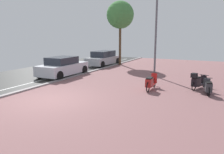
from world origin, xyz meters
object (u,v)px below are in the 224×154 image
scooter_far (208,87)px  parked_car_far (103,58)px  parked_car_near (63,67)px  scooter_near (151,83)px  street_tree (120,15)px  lamp_post (156,27)px  scooter_mid (197,81)px

scooter_far → parked_car_far: parked_car_far is taller
parked_car_near → parked_car_far: 6.34m
scooter_near → street_tree: 11.32m
parked_car_far → street_tree: size_ratio=0.69×
lamp_post → street_tree: (-4.84, 4.70, 1.37)m
scooter_near → parked_car_far: bearing=132.9°
scooter_mid → parked_car_near: bearing=-179.6°
scooter_far → lamp_post: bearing=136.1°
parked_car_near → lamp_post: 7.21m
scooter_far → parked_car_far: bearing=144.0°
scooter_near → parked_car_near: parked_car_near is taller
scooter_mid → lamp_post: (-3.15, 2.68, 3.02)m
parked_car_near → parked_car_far: parked_car_far is taller
parked_car_near → scooter_far: bearing=-5.0°
scooter_far → lamp_post: 6.04m
scooter_near → scooter_mid: bearing=30.3°
scooter_mid → street_tree: street_tree is taller
scooter_near → scooter_far: bearing=7.9°
scooter_far → scooter_mid: bearing=122.8°
scooter_far → lamp_post: (-3.74, 3.60, 3.08)m
scooter_near → parked_car_near: bearing=169.8°
scooter_mid → parked_car_near: size_ratio=0.42×
scooter_near → parked_car_near: 7.07m
parked_car_near → street_tree: bearing=80.7°
lamp_post → street_tree: bearing=135.8°
scooter_near → scooter_mid: 2.61m
parked_car_near → lamp_post: lamp_post is taller
parked_car_near → street_tree: size_ratio=0.64×
parked_car_near → parked_car_far: size_ratio=0.94×
lamp_post → scooter_mid: bearing=-40.4°
street_tree → parked_car_near: bearing=-99.3°
street_tree → scooter_mid: bearing=-42.7°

